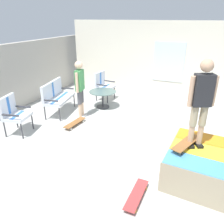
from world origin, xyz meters
TOP-DOWN VIEW (x-y plane):
  - ground_plane at (0.00, 0.00)m, footprint 12.00×12.00m
  - house_facade at (3.80, 0.49)m, footprint 0.23×6.00m
  - skate_ramp at (-0.74, -1.92)m, footprint 1.56×2.02m
  - patio_bench at (0.79, 2.49)m, footprint 1.33×0.78m
  - patio_chair_near_house at (2.54, 1.71)m, footprint 0.66×0.60m
  - patio_chair_by_wall at (-0.77, 2.70)m, footprint 0.73×0.68m
  - patio_table at (1.80, 1.36)m, footprint 0.90×0.90m
  - person_watching at (0.82, 1.62)m, footprint 0.48×0.28m
  - person_skater at (-0.65, -1.74)m, footprint 0.34×0.44m
  - skateboard_by_bench at (0.22, 1.48)m, footprint 0.82×0.27m
  - skateboard_spare at (-1.75, -0.98)m, footprint 0.80×0.21m
  - skateboard_on_ramp at (-0.76, -1.60)m, footprint 0.82×0.47m

SIDE VIEW (x-z plane):
  - ground_plane at x=0.00m, z-range -0.10..0.00m
  - skateboard_by_bench at x=0.22m, z-range 0.03..0.14m
  - skateboard_spare at x=-1.75m, z-range 0.03..0.14m
  - skate_ramp at x=-0.74m, z-range 0.00..0.62m
  - patio_table at x=1.80m, z-range 0.12..0.69m
  - patio_chair_near_house at x=2.54m, z-range 0.10..1.12m
  - patio_chair_by_wall at x=-0.77m, z-range 0.10..1.12m
  - patio_bench at x=0.79m, z-range 0.11..1.13m
  - skateboard_on_ramp at x=-0.76m, z-range 0.65..0.75m
  - person_watching at x=0.82m, z-range 0.15..1.87m
  - house_facade at x=3.80m, z-range 0.00..2.75m
  - person_skater at x=-0.65m, z-range 0.75..2.37m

